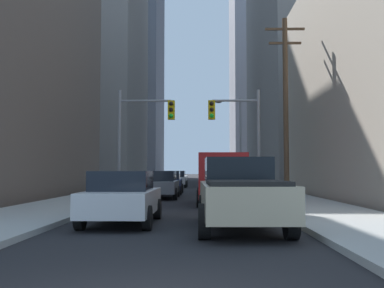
{
  "coord_description": "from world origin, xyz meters",
  "views": [
    {
      "loc": [
        0.65,
        -4.6,
        1.53
      ],
      "look_at": [
        0.0,
        29.42,
        3.57
      ],
      "focal_mm": 41.71,
      "sensor_mm": 36.0,
      "label": 1
    }
  ],
  "objects_px": {
    "sedan_white": "(123,197)",
    "sedan_grey": "(161,184)",
    "sedan_black": "(209,179)",
    "sedan_navy": "(168,182)",
    "traffic_signal_near_left": "(143,126)",
    "traffic_signal_near_right": "(237,126)",
    "sedan_silver": "(176,179)",
    "pickup_truck_beige": "(240,193)",
    "cargo_van_red": "(221,176)"
  },
  "relations": [
    {
      "from": "sedan_navy",
      "to": "sedan_black",
      "type": "distance_m",
      "value": 13.03
    },
    {
      "from": "pickup_truck_beige",
      "to": "sedan_black",
      "type": "height_order",
      "value": "pickup_truck_beige"
    },
    {
      "from": "sedan_white",
      "to": "sedan_black",
      "type": "distance_m",
      "value": 29.69
    },
    {
      "from": "sedan_black",
      "to": "traffic_signal_near_right",
      "type": "distance_m",
      "value": 18.21
    },
    {
      "from": "cargo_van_red",
      "to": "sedan_white",
      "type": "distance_m",
      "value": 8.13
    },
    {
      "from": "traffic_signal_near_right",
      "to": "pickup_truck_beige",
      "type": "bearing_deg",
      "value": -94.38
    },
    {
      "from": "sedan_navy",
      "to": "sedan_black",
      "type": "xyz_separation_m",
      "value": [
        3.02,
        12.68,
        0.0
      ]
    },
    {
      "from": "pickup_truck_beige",
      "to": "sedan_black",
      "type": "xyz_separation_m",
      "value": [
        -0.21,
        30.46,
        -0.16
      ]
    },
    {
      "from": "traffic_signal_near_left",
      "to": "traffic_signal_near_right",
      "type": "height_order",
      "value": "same"
    },
    {
      "from": "sedan_white",
      "to": "sedan_silver",
      "type": "height_order",
      "value": "same"
    },
    {
      "from": "cargo_van_red",
      "to": "sedan_white",
      "type": "height_order",
      "value": "cargo_van_red"
    },
    {
      "from": "sedan_silver",
      "to": "traffic_signal_near_right",
      "type": "xyz_separation_m",
      "value": [
        4.22,
        -16.36,
        3.22
      ]
    },
    {
      "from": "cargo_van_red",
      "to": "traffic_signal_near_right",
      "type": "relative_size",
      "value": 0.87
    },
    {
      "from": "traffic_signal_near_right",
      "to": "sedan_navy",
      "type": "bearing_deg",
      "value": 128.79
    },
    {
      "from": "cargo_van_red",
      "to": "sedan_grey",
      "type": "relative_size",
      "value": 1.24
    },
    {
      "from": "sedan_silver",
      "to": "sedan_navy",
      "type": "bearing_deg",
      "value": -89.84
    },
    {
      "from": "sedan_navy",
      "to": "sedan_silver",
      "type": "xyz_separation_m",
      "value": [
        -0.03,
        11.15,
        0.0
      ]
    },
    {
      "from": "sedan_white",
      "to": "sedan_navy",
      "type": "bearing_deg",
      "value": 89.81
    },
    {
      "from": "sedan_navy",
      "to": "traffic_signal_near_left",
      "type": "relative_size",
      "value": 0.7
    },
    {
      "from": "traffic_signal_near_left",
      "to": "sedan_grey",
      "type": "bearing_deg",
      "value": 10.78
    },
    {
      "from": "sedan_white",
      "to": "sedan_grey",
      "type": "height_order",
      "value": "same"
    },
    {
      "from": "pickup_truck_beige",
      "to": "sedan_silver",
      "type": "bearing_deg",
      "value": 96.42
    },
    {
      "from": "sedan_grey",
      "to": "traffic_signal_near_left",
      "type": "bearing_deg",
      "value": -169.22
    },
    {
      "from": "traffic_signal_near_left",
      "to": "sedan_black",
      "type": "bearing_deg",
      "value": 77.35
    },
    {
      "from": "sedan_navy",
      "to": "traffic_signal_near_right",
      "type": "relative_size",
      "value": 0.7
    },
    {
      "from": "sedan_navy",
      "to": "traffic_signal_near_left",
      "type": "xyz_separation_m",
      "value": [
        -0.99,
        -5.21,
        3.24
      ]
    },
    {
      "from": "sedan_black",
      "to": "cargo_van_red",
      "type": "bearing_deg",
      "value": -89.8
    },
    {
      "from": "sedan_black",
      "to": "traffic_signal_near_left",
      "type": "bearing_deg",
      "value": -102.65
    },
    {
      "from": "pickup_truck_beige",
      "to": "cargo_van_red",
      "type": "height_order",
      "value": "cargo_van_red"
    },
    {
      "from": "sedan_silver",
      "to": "traffic_signal_near_left",
      "type": "distance_m",
      "value": 16.71
    },
    {
      "from": "sedan_grey",
      "to": "sedan_silver",
      "type": "bearing_deg",
      "value": 90.06
    },
    {
      "from": "pickup_truck_beige",
      "to": "traffic_signal_near_left",
      "type": "relative_size",
      "value": 0.91
    },
    {
      "from": "sedan_grey",
      "to": "sedan_black",
      "type": "height_order",
      "value": "same"
    },
    {
      "from": "sedan_grey",
      "to": "cargo_van_red",
      "type": "bearing_deg",
      "value": -54.47
    },
    {
      "from": "cargo_van_red",
      "to": "traffic_signal_near_left",
      "type": "height_order",
      "value": "traffic_signal_near_left"
    },
    {
      "from": "cargo_van_red",
      "to": "pickup_truck_beige",
      "type": "bearing_deg",
      "value": -89.12
    },
    {
      "from": "sedan_white",
      "to": "sedan_grey",
      "type": "xyz_separation_m",
      "value": [
        0.04,
        11.83,
        0.0
      ]
    },
    {
      "from": "sedan_navy",
      "to": "traffic_signal_near_right",
      "type": "height_order",
      "value": "traffic_signal_near_right"
    },
    {
      "from": "sedan_black",
      "to": "traffic_signal_near_left",
      "type": "relative_size",
      "value": 0.71
    },
    {
      "from": "sedan_white",
      "to": "sedan_navy",
      "type": "height_order",
      "value": "same"
    },
    {
      "from": "cargo_van_red",
      "to": "sedan_silver",
      "type": "height_order",
      "value": "cargo_van_red"
    },
    {
      "from": "sedan_navy",
      "to": "sedan_silver",
      "type": "bearing_deg",
      "value": 90.16
    },
    {
      "from": "pickup_truck_beige",
      "to": "sedan_navy",
      "type": "height_order",
      "value": "pickup_truck_beige"
    },
    {
      "from": "traffic_signal_near_right",
      "to": "sedan_silver",
      "type": "bearing_deg",
      "value": 104.46
    },
    {
      "from": "sedan_grey",
      "to": "sedan_black",
      "type": "xyz_separation_m",
      "value": [
        3.04,
        17.7,
        0.0
      ]
    },
    {
      "from": "sedan_white",
      "to": "pickup_truck_beige",
      "type": "bearing_deg",
      "value": -15.77
    },
    {
      "from": "sedan_black",
      "to": "traffic_signal_near_left",
      "type": "height_order",
      "value": "traffic_signal_near_left"
    },
    {
      "from": "sedan_grey",
      "to": "traffic_signal_near_right",
      "type": "bearing_deg",
      "value": -2.54
    },
    {
      "from": "pickup_truck_beige",
      "to": "sedan_silver",
      "type": "relative_size",
      "value": 1.29
    },
    {
      "from": "sedan_white",
      "to": "sedan_black",
      "type": "bearing_deg",
      "value": 84.05
    }
  ]
}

